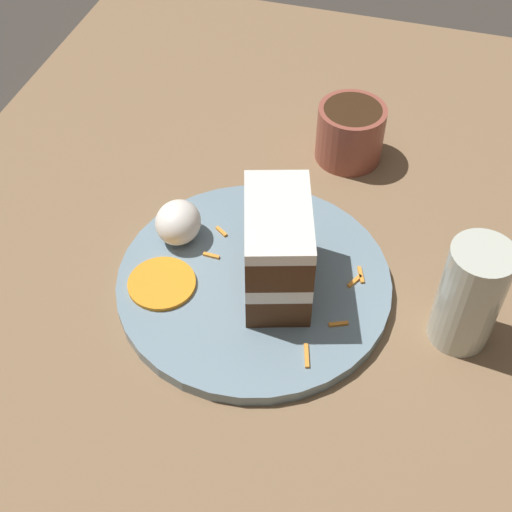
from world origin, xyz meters
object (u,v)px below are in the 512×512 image
object	(u,v)px
orange_garnish	(162,283)
drinking_glass	(468,297)
cream_dollop	(178,222)
cake_slice	(277,250)
plate	(256,284)
coffee_mug	(350,131)

from	to	relation	value
orange_garnish	drinking_glass	xyz separation A→B (m)	(0.04, -0.30, 0.04)
cream_dollop	cake_slice	bearing A→B (deg)	-106.64
plate	drinking_glass	world-z (taller)	drinking_glass
orange_garnish	coffee_mug	world-z (taller)	coffee_mug
plate	coffee_mug	bearing A→B (deg)	-11.61
plate	orange_garnish	xyz separation A→B (m)	(-0.03, 0.09, 0.01)
orange_garnish	drinking_glass	world-z (taller)	drinking_glass
cake_slice	drinking_glass	xyz separation A→B (m)	(0.01, -0.19, -0.02)
cream_dollop	drinking_glass	bearing A→B (deg)	-95.44
cream_dollop	coffee_mug	bearing A→B (deg)	-35.68
cake_slice	drinking_glass	distance (m)	0.19
cake_slice	drinking_glass	bearing A→B (deg)	-15.24
cake_slice	orange_garnish	size ratio (longest dim) A/B	1.81
orange_garnish	cream_dollop	bearing A→B (deg)	5.30
cake_slice	orange_garnish	xyz separation A→B (m)	(-0.03, 0.11, -0.05)
cream_dollop	drinking_glass	size ratio (longest dim) A/B	0.45
plate	cream_dollop	world-z (taller)	cream_dollop
plate	coffee_mug	size ratio (longest dim) A/B	3.48
plate	drinking_glass	bearing A→B (deg)	-88.39
cake_slice	coffee_mug	world-z (taller)	cake_slice
drinking_glass	cake_slice	bearing A→B (deg)	91.95
cake_slice	cream_dollop	size ratio (longest dim) A/B	2.36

